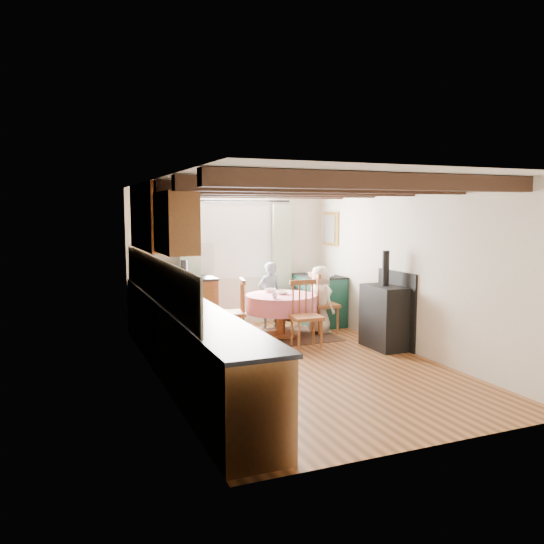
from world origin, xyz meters
name	(u,v)px	position (x,y,z in m)	size (l,w,h in m)	color
floor	(295,364)	(0.00, 0.00, 0.00)	(3.60, 5.50, 0.00)	#AA6737
ceiling	(296,182)	(0.00, 0.00, 2.40)	(3.60, 5.50, 0.00)	white
wall_back	(230,258)	(0.00, 2.75, 1.20)	(3.60, 0.00, 2.40)	silver
wall_front	(433,311)	(0.00, -2.75, 1.20)	(3.60, 0.00, 2.40)	silver
wall_left	(157,282)	(-1.80, 0.00, 1.20)	(0.00, 5.50, 2.40)	silver
wall_right	(409,269)	(1.80, 0.00, 1.20)	(0.00, 5.50, 2.40)	silver
beam_a	(385,181)	(0.00, -2.00, 2.31)	(3.60, 0.16, 0.16)	#322015
beam_b	(334,186)	(0.00, -1.00, 2.31)	(3.60, 0.16, 0.16)	#322015
beam_c	(296,189)	(0.00, 0.00, 2.31)	(3.60, 0.16, 0.16)	#322015
beam_d	(267,191)	(0.00, 1.00, 2.31)	(3.60, 0.16, 0.16)	#322015
beam_e	(244,193)	(0.00, 2.00, 2.31)	(3.60, 0.16, 0.16)	#322015
splash_left	(154,279)	(-1.78, 0.30, 1.20)	(0.02, 4.50, 0.55)	beige
splash_back	(174,260)	(-1.00, 2.73, 1.20)	(1.40, 0.02, 0.55)	beige
base_cabinet_left	(183,342)	(-1.50, 0.00, 0.44)	(0.60, 5.30, 0.88)	brown
base_cabinet_back	(176,307)	(-1.05, 2.45, 0.44)	(1.30, 0.60, 0.88)	brown
worktop_left	(184,305)	(-1.48, 0.00, 0.90)	(0.64, 5.30, 0.04)	black
worktop_back	(176,279)	(-1.05, 2.43, 0.90)	(1.30, 0.64, 0.04)	black
wall_cabinet_glass	(152,217)	(-1.63, 1.20, 1.95)	(0.34, 1.80, 0.90)	brown
wall_cabinet_solid	(176,223)	(-1.63, -0.30, 1.90)	(0.34, 0.90, 0.70)	brown
window_frame	(236,235)	(0.10, 2.73, 1.60)	(1.34, 0.03, 1.54)	white
window_pane	(235,235)	(0.10, 2.74, 1.60)	(1.20, 0.01, 1.40)	white
curtain_left	(190,265)	(-0.75, 2.65, 1.10)	(0.35, 0.10, 2.10)	#A5BA99
curtain_right	(281,262)	(0.95, 2.65, 1.10)	(0.35, 0.10, 2.10)	#A5BA99
curtain_rod	(237,201)	(0.10, 2.65, 2.20)	(0.03, 0.03, 2.00)	black
wall_picture	(331,229)	(1.77, 2.30, 1.70)	(0.04, 0.50, 0.60)	gold
wall_plate	(285,229)	(1.05, 2.72, 1.70)	(0.30, 0.30, 0.02)	silver
rug	(281,336)	(0.45, 1.50, 0.01)	(1.66, 1.29, 0.01)	brown
dining_table	(281,316)	(0.45, 1.50, 0.34)	(1.14, 1.14, 0.69)	#DC797E
chair_near	(307,315)	(0.51, 0.70, 0.50)	(0.43, 0.45, 1.01)	#9C5330
chair_left	(231,311)	(-0.41, 1.46, 0.50)	(0.42, 0.44, 0.99)	#9C5330
chair_right	(324,303)	(1.24, 1.51, 0.51)	(0.43, 0.46, 1.01)	#9C5330
aga_range	(319,299)	(1.47, 2.14, 0.45)	(0.64, 0.98, 0.91)	#123E32
cast_iron_stove	(385,300)	(1.58, 0.26, 0.73)	(0.44, 0.73, 1.45)	black
child_far	(270,295)	(0.53, 2.19, 0.58)	(0.42, 0.28, 1.16)	slate
child_right	(320,300)	(1.16, 1.51, 0.56)	(0.55, 0.36, 1.12)	beige
bowl_a	(283,293)	(0.48, 1.53, 0.71)	(0.21, 0.21, 0.05)	silver
bowl_b	(270,291)	(0.38, 1.81, 0.72)	(0.19, 0.19, 0.06)	silver
cup	(275,295)	(0.21, 1.20, 0.74)	(0.10, 0.10, 0.09)	silver
canister_tall	(163,272)	(-1.26, 2.45, 1.03)	(0.13, 0.13, 0.22)	#262628
canister_wide	(174,272)	(-1.07, 2.51, 1.02)	(0.18, 0.18, 0.20)	#262628
canister_slim	(184,269)	(-0.92, 2.37, 1.07)	(0.11, 0.11, 0.30)	#262628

